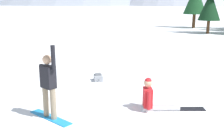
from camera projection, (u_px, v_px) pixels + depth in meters
snowboarder_foreground at (48, 84)px, 7.12m from camera, size 1.47×0.83×1.97m
snowboarder_midground at (154, 99)px, 7.84m from camera, size 1.79×0.96×0.94m
backpack_grey at (98, 77)px, 10.73m from camera, size 0.49×0.55×0.28m
pine_tree_broad at (210, 0)px, 25.32m from camera, size 2.03×2.03×5.61m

